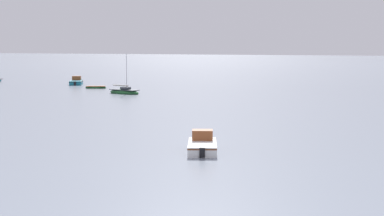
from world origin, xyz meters
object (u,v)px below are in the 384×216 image
Objects in this scene: motorboat_moored_3 at (77,82)px; sailboat_moored_0 at (124,92)px; motorboat_moored_1 at (202,146)px; rowboat_moored_0 at (96,87)px.

motorboat_moored_3 is 25.01m from sailboat_moored_0.
motorboat_moored_1 is 0.92× the size of sailboat_moored_0.
sailboat_moored_0 is (19.18, -16.06, -0.08)m from motorboat_moored_3.
motorboat_moored_3 is at bearing 153.99° from sailboat_moored_0.
rowboat_moored_0 is 11.84m from motorboat_moored_3.
sailboat_moored_0 is (-29.68, 42.02, -0.04)m from motorboat_moored_1.
motorboat_moored_1 is at bearing -76.58° from rowboat_moored_0.
sailboat_moored_0 reaches higher than rowboat_moored_0.
rowboat_moored_0 is at bearing -159.34° from motorboat_moored_3.
sailboat_moored_0 reaches higher than motorboat_moored_3.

